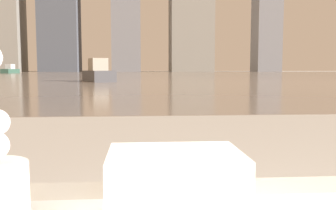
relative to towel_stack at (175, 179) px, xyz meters
The scene contains 5 objects.
towel_stack is the anchor object (origin of this frame).
harbor_water 61.06m from the towel_stack, 89.83° to the left, with size 180.00×110.00×0.01m.
harbor_boat_1 82.37m from the towel_stack, 108.61° to the left, with size 2.38×5.07×1.83m.
harbor_boat_3 25.59m from the towel_stack, 96.48° to the left, with size 2.75×4.47×1.59m.
skyline_tower_0 125.11m from the towel_stack, 109.51° to the left, with size 12.47×9.86×31.63m.
Camera 1 is at (-0.25, 0.18, 0.87)m, focal length 40.00 mm.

